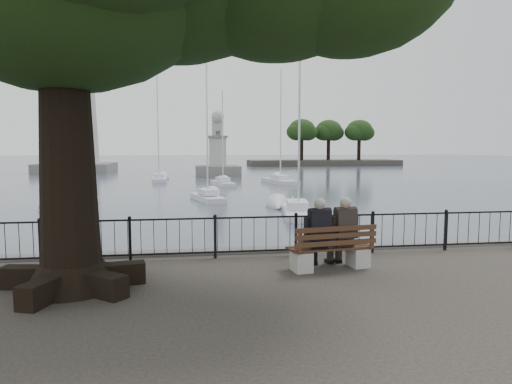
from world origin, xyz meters
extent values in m
cube|color=#625E5A|center=(0.00, 3.00, -0.50)|extent=(200.00, 0.40, 1.20)
plane|color=#35404E|center=(0.00, 103.00, -1.00)|extent=(260.00, 260.00, 0.00)
cube|color=black|center=(0.00, 2.50, 0.98)|extent=(22.00, 0.04, 0.04)
cube|color=black|center=(0.00, 2.50, 0.15)|extent=(22.00, 0.04, 0.04)
cube|color=#A3A29D|center=(0.78, 1.06, 0.22)|extent=(0.44, 0.53, 0.44)
cube|color=#A3A29D|center=(2.15, 1.27, 0.22)|extent=(0.44, 0.53, 0.44)
cube|color=#3B2113|center=(1.47, 1.16, 0.48)|extent=(1.97, 0.81, 0.04)
cube|color=#3B2113|center=(1.51, 0.88, 0.80)|extent=(1.89, 0.33, 0.42)
cube|color=black|center=(1.16, 1.13, 0.60)|extent=(0.43, 0.37, 0.25)
cube|color=black|center=(1.17, 1.01, 1.01)|extent=(0.50, 0.32, 0.64)
sphere|color=tan|center=(1.17, 1.05, 1.45)|extent=(0.24, 0.24, 0.24)
ellipsoid|color=#B1B0B0|center=(1.17, 1.03, 1.49)|extent=(0.25, 0.25, 0.22)
cube|color=black|center=(1.11, 1.43, 0.24)|extent=(0.41, 0.51, 0.48)
cube|color=black|center=(1.77, 1.22, 0.60)|extent=(0.43, 0.37, 0.25)
cube|color=black|center=(1.79, 1.10, 1.01)|extent=(0.50, 0.32, 0.64)
sphere|color=tan|center=(1.78, 1.15, 1.45)|extent=(0.24, 0.24, 0.24)
ellipsoid|color=#B1B0B0|center=(1.78, 1.12, 1.49)|extent=(0.25, 0.25, 0.22)
cube|color=black|center=(1.72, 1.52, 0.24)|extent=(0.41, 0.51, 0.48)
cone|color=black|center=(-3.83, 0.52, 0.26)|extent=(1.76, 1.76, 0.52)
cone|color=black|center=(-3.83, 0.52, 3.11)|extent=(1.14, 1.14, 6.23)
cube|color=#625E5A|center=(-18.00, 62.00, -0.40)|extent=(10.19, 10.19, 1.40)
cone|color=#A3A29D|center=(-18.00, 62.00, 12.23)|extent=(6.52, 6.52, 24.47)
cube|color=#625E5A|center=(2.00, 50.00, -0.40)|extent=(5.56, 5.56, 1.40)
cube|color=#A3A29D|center=(2.00, 50.00, 1.95)|extent=(2.04, 2.40, 3.70)
cube|color=#625E5A|center=(2.00, 50.00, 3.95)|extent=(2.40, 2.77, 0.30)
cube|color=#A3A29D|center=(2.00, 50.28, 4.75)|extent=(1.20, 2.04, 1.30)
cube|color=#A3A29D|center=(2.00, 49.35, 5.40)|extent=(1.39, 0.93, 1.48)
sphere|color=#A3A29D|center=(2.00, 48.98, 6.42)|extent=(1.57, 1.57, 1.57)
cube|color=silver|center=(-8.97, 21.38, -0.90)|extent=(2.40, 5.42, 0.58)
cube|color=silver|center=(-8.97, 21.38, -0.40)|extent=(1.45, 2.30, 0.44)
cylinder|color=silver|center=(-8.97, 21.09, 4.35)|extent=(0.12, 0.12, 9.89)
cube|color=silver|center=(-0.37, 23.07, -0.90)|extent=(2.38, 4.82, 0.52)
cube|color=silver|center=(-0.37, 23.07, -0.40)|extent=(1.38, 2.07, 0.39)
cylinder|color=silver|center=(-0.37, 22.81, 3.95)|extent=(0.10, 0.10, 9.10)
cube|color=silver|center=(4.13, 15.37, -0.90)|extent=(2.23, 5.32, 0.57)
cube|color=silver|center=(4.13, 15.37, -0.40)|extent=(1.37, 2.24, 0.43)
cylinder|color=silver|center=(4.13, 15.09, 4.39)|extent=(0.11, 0.11, 9.97)
cube|color=silver|center=(1.59, 35.39, -0.90)|extent=(2.18, 5.03, 0.54)
cube|color=silver|center=(1.59, 35.39, -0.40)|extent=(1.32, 2.12, 0.41)
cylinder|color=silver|center=(1.59, 35.12, 3.67)|extent=(0.11, 0.11, 8.54)
cube|color=silver|center=(7.47, 36.86, -0.90)|extent=(2.97, 6.27, 0.67)
cube|color=silver|center=(7.47, 36.86, -0.40)|extent=(1.74, 2.67, 0.50)
cylinder|color=silver|center=(7.47, 36.53, 4.85)|extent=(0.13, 0.13, 10.90)
cube|color=silver|center=(-4.83, 41.81, -0.90)|extent=(1.81, 5.34, 0.58)
cube|color=silver|center=(-4.83, 41.81, -0.40)|extent=(1.21, 2.21, 0.44)
cylinder|color=silver|center=(-4.83, 41.52, 4.80)|extent=(0.12, 0.12, 10.80)
cube|color=#302B25|center=(25.00, 80.00, -0.50)|extent=(30.00, 8.00, 1.20)
cylinder|color=black|center=(20.00, 78.00, 2.00)|extent=(0.70, 0.70, 4.00)
ellipsoid|color=black|center=(20.00, 78.00, 6.00)|extent=(5.20, 5.20, 4.16)
cylinder|color=black|center=(26.00, 80.00, 2.00)|extent=(0.70, 0.70, 4.00)
ellipsoid|color=black|center=(26.00, 80.00, 6.00)|extent=(5.20, 5.20, 4.16)
cylinder|color=black|center=(32.00, 79.00, 2.00)|extent=(0.70, 0.70, 4.00)
ellipsoid|color=black|center=(32.00, 79.00, 6.00)|extent=(5.20, 5.20, 4.16)
camera|label=1|loc=(-1.60, -8.38, 2.69)|focal=32.00mm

